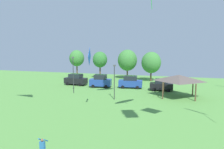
# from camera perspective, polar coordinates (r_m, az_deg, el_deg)

# --- Properties ---
(person_standing_near_foreground) EXTENTS (0.52, 0.46, 1.57)m
(person_standing_near_foreground) POSITION_cam_1_polar(r_m,az_deg,el_deg) (15.52, -19.23, -19.11)
(person_standing_near_foreground) COLOR brown
(person_standing_near_foreground) RESTS_ON ground
(kite_flying_8) EXTENTS (0.57, 2.11, 2.17)m
(kite_flying_8) POSITION_cam_1_polar(r_m,az_deg,el_deg) (24.62, -6.47, 5.14)
(kite_flying_8) COLOR blue
(parked_car_leftmost) EXTENTS (4.93, 2.40, 2.38)m
(parked_car_leftmost) POSITION_cam_1_polar(r_m,az_deg,el_deg) (43.31, -10.33, -1.42)
(parked_car_leftmost) COLOR black
(parked_car_leftmost) RESTS_ON ground
(parked_car_second_from_left) EXTENTS (4.44, 2.43, 2.58)m
(parked_car_second_from_left) POSITION_cam_1_polar(r_m,az_deg,el_deg) (40.13, -3.31, -1.89)
(parked_car_second_from_left) COLOR #234299
(parked_car_second_from_left) RESTS_ON ground
(parked_car_third_from_left) EXTENTS (4.70, 2.34, 2.44)m
(parked_car_third_from_left) POSITION_cam_1_polar(r_m,az_deg,el_deg) (39.43, 5.31, -2.16)
(parked_car_third_from_left) COLOR #234299
(parked_car_third_from_left) RESTS_ON ground
(parked_car_rightmost_in_row) EXTENTS (4.16, 2.15, 2.20)m
(parked_car_rightmost_in_row) POSITION_cam_1_polar(r_m,az_deg,el_deg) (37.91, 13.92, -2.89)
(parked_car_rightmost_in_row) COLOR black
(parked_car_rightmost_in_row) RESTS_ON ground
(park_pavilion) EXTENTS (6.07, 5.20, 3.60)m
(park_pavilion) POSITION_cam_1_polar(r_m,az_deg,el_deg) (33.39, 18.57, -0.98)
(park_pavilion) COLOR brown
(park_pavilion) RESTS_ON ground
(light_post_0) EXTENTS (0.36, 0.20, 6.32)m
(light_post_0) POSITION_cam_1_polar(r_m,az_deg,el_deg) (35.15, -11.01, 0.47)
(light_post_0) COLOR #2D2D33
(light_post_0) RESTS_ON ground
(light_post_1) EXTENTS (0.36, 0.20, 5.33)m
(light_post_1) POSITION_cam_1_polar(r_m,az_deg,el_deg) (30.07, 0.67, -1.52)
(light_post_1) COLOR #2D2D33
(light_post_1) RESTS_ON ground
(treeline_tree_0) EXTENTS (4.01, 4.01, 7.37)m
(treeline_tree_0) POSITION_cam_1_polar(r_m,az_deg,el_deg) (55.33, -10.04, 4.59)
(treeline_tree_0) COLOR brown
(treeline_tree_0) RESTS_ON ground
(treeline_tree_1) EXTENTS (3.75, 3.75, 6.99)m
(treeline_tree_1) POSITION_cam_1_polar(r_m,az_deg,el_deg) (52.04, -3.45, 4.25)
(treeline_tree_1) COLOR brown
(treeline_tree_1) RESTS_ON ground
(treeline_tree_2) EXTENTS (4.93, 4.93, 7.51)m
(treeline_tree_2) POSITION_cam_1_polar(r_m,az_deg,el_deg) (51.36, 4.42, 4.08)
(treeline_tree_2) COLOR brown
(treeline_tree_2) RESTS_ON ground
(treeline_tree_3) EXTENTS (4.60, 4.60, 7.00)m
(treeline_tree_3) POSITION_cam_1_polar(r_m,az_deg,el_deg) (48.37, 11.13, 3.37)
(treeline_tree_3) COLOR brown
(treeline_tree_3) RESTS_ON ground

